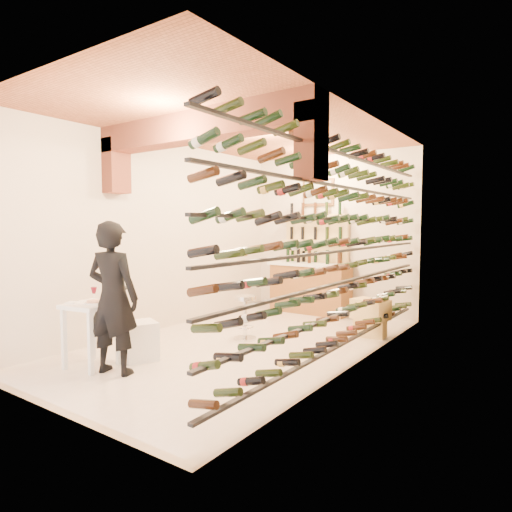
{
  "coord_description": "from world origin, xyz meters",
  "views": [
    {
      "loc": [
        3.86,
        -5.21,
        1.77
      ],
      "look_at": [
        0.0,
        0.3,
        1.3
      ],
      "focal_mm": 30.76,
      "sensor_mm": 36.0,
      "label": 1
    }
  ],
  "objects_px": {
    "back_counter": "(310,286)",
    "person": "(113,298)",
    "wine_rack": "(340,243)",
    "chrome_barstool": "(245,314)",
    "white_stool": "(140,341)",
    "tasting_table": "(91,315)",
    "crate_lower": "(370,328)"
  },
  "relations": [
    {
      "from": "wine_rack",
      "to": "chrome_barstool",
      "type": "distance_m",
      "value": 2.04
    },
    {
      "from": "back_counter",
      "to": "person",
      "type": "relative_size",
      "value": 0.93
    },
    {
      "from": "tasting_table",
      "to": "wine_rack",
      "type": "bearing_deg",
      "value": 30.4
    },
    {
      "from": "chrome_barstool",
      "to": "crate_lower",
      "type": "height_order",
      "value": "chrome_barstool"
    },
    {
      "from": "wine_rack",
      "to": "chrome_barstool",
      "type": "xyz_separation_m",
      "value": [
        -1.67,
        0.2,
        -1.15
      ]
    },
    {
      "from": "back_counter",
      "to": "crate_lower",
      "type": "relative_size",
      "value": 3.64
    },
    {
      "from": "wine_rack",
      "to": "person",
      "type": "height_order",
      "value": "wine_rack"
    },
    {
      "from": "white_stool",
      "to": "chrome_barstool",
      "type": "height_order",
      "value": "chrome_barstool"
    },
    {
      "from": "chrome_barstool",
      "to": "tasting_table",
      "type": "bearing_deg",
      "value": -109.76
    },
    {
      "from": "white_stool",
      "to": "chrome_barstool",
      "type": "xyz_separation_m",
      "value": [
        0.51,
        1.63,
        0.14
      ]
    },
    {
      "from": "wine_rack",
      "to": "person",
      "type": "xyz_separation_m",
      "value": [
        -2.02,
        -1.96,
        -0.64
      ]
    },
    {
      "from": "white_stool",
      "to": "crate_lower",
      "type": "height_order",
      "value": "white_stool"
    },
    {
      "from": "back_counter",
      "to": "crate_lower",
      "type": "xyz_separation_m",
      "value": [
        1.7,
        -1.17,
        -0.39
      ]
    },
    {
      "from": "tasting_table",
      "to": "person",
      "type": "relative_size",
      "value": 0.54
    },
    {
      "from": "back_counter",
      "to": "person",
      "type": "distance_m",
      "value": 4.63
    },
    {
      "from": "chrome_barstool",
      "to": "back_counter",
      "type": "bearing_deg",
      "value": 93.78
    },
    {
      "from": "back_counter",
      "to": "white_stool",
      "type": "relative_size",
      "value": 3.37
    },
    {
      "from": "wine_rack",
      "to": "tasting_table",
      "type": "bearing_deg",
      "value": -141.11
    },
    {
      "from": "white_stool",
      "to": "back_counter",
      "type": "bearing_deg",
      "value": 85.08
    },
    {
      "from": "wine_rack",
      "to": "person",
      "type": "distance_m",
      "value": 2.89
    },
    {
      "from": "person",
      "to": "crate_lower",
      "type": "xyz_separation_m",
      "value": [
        1.89,
        3.44,
        -0.77
      ]
    },
    {
      "from": "tasting_table",
      "to": "person",
      "type": "xyz_separation_m",
      "value": [
        0.42,
        0.01,
        0.25
      ]
    },
    {
      "from": "tasting_table",
      "to": "chrome_barstool",
      "type": "distance_m",
      "value": 2.32
    },
    {
      "from": "back_counter",
      "to": "tasting_table",
      "type": "bearing_deg",
      "value": -97.6
    },
    {
      "from": "chrome_barstool",
      "to": "white_stool",
      "type": "bearing_deg",
      "value": -107.47
    },
    {
      "from": "white_stool",
      "to": "chrome_barstool",
      "type": "relative_size",
      "value": 0.74
    },
    {
      "from": "back_counter",
      "to": "person",
      "type": "xyz_separation_m",
      "value": [
        -0.19,
        -4.61,
        0.38
      ]
    },
    {
      "from": "wine_rack",
      "to": "crate_lower",
      "type": "distance_m",
      "value": 2.05
    },
    {
      "from": "back_counter",
      "to": "person",
      "type": "height_order",
      "value": "person"
    },
    {
      "from": "tasting_table",
      "to": "crate_lower",
      "type": "bearing_deg",
      "value": 47.65
    },
    {
      "from": "wine_rack",
      "to": "tasting_table",
      "type": "height_order",
      "value": "wine_rack"
    },
    {
      "from": "white_stool",
      "to": "person",
      "type": "bearing_deg",
      "value": -73.33
    }
  ]
}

